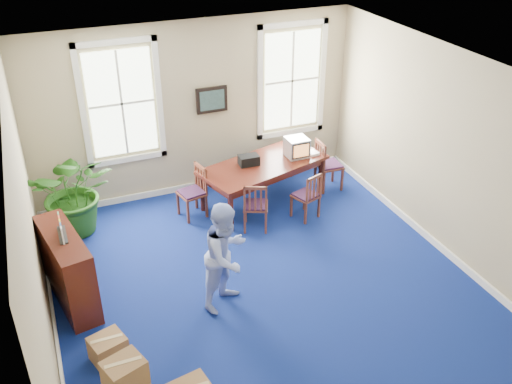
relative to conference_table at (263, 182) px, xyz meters
name	(u,v)px	position (x,y,z in m)	size (l,w,h in m)	color
floor	(265,285)	(-0.93, -2.28, -0.39)	(6.50, 6.50, 0.00)	navy
ceiling	(267,76)	(-0.93, -2.28, 2.81)	(6.50, 6.50, 0.00)	white
wall_back	(195,109)	(-0.93, 0.97, 1.21)	(6.50, 6.50, 0.00)	tan
wall_front	(410,359)	(-0.93, -5.53, 1.21)	(6.50, 6.50, 0.00)	tan
wall_left	(31,239)	(-3.93, -2.28, 1.21)	(6.50, 6.50, 0.00)	tan
wall_right	(448,154)	(2.07, -2.28, 1.21)	(6.50, 6.50, 0.00)	tan
baseboard_back	(200,184)	(-0.93, 0.94, -0.33)	(6.00, 0.04, 0.12)	white
baseboard_left	(56,336)	(-3.90, -2.28, -0.33)	(0.04, 6.50, 0.12)	white
baseboard_right	(431,239)	(2.04, -2.28, -0.33)	(0.04, 6.50, 0.12)	white
window_left	(121,103)	(-2.23, 0.95, 1.51)	(1.40, 0.12, 2.20)	white
window_right	(292,80)	(0.97, 0.95, 1.51)	(1.40, 0.12, 2.20)	white
wall_picture	(212,100)	(-0.63, 0.92, 1.36)	(0.58, 0.06, 0.48)	black
conference_table	(263,182)	(0.00, 0.00, 0.00)	(2.30, 1.04, 0.78)	#4A1911
crt_tv	(297,147)	(0.68, 0.05, 0.57)	(0.39, 0.42, 0.35)	#B7B7BC
game_console	(313,153)	(0.99, 0.00, 0.42)	(0.17, 0.21, 0.05)	white
equipment_bag	(249,160)	(-0.26, 0.05, 0.48)	(0.35, 0.23, 0.18)	black
chair_near_left	(256,205)	(-0.47, -0.78, 0.06)	(0.41, 0.41, 0.91)	brown
chair_near_right	(306,195)	(0.47, -0.78, 0.05)	(0.40, 0.40, 0.88)	brown
chair_end_left	(191,192)	(-1.36, 0.00, 0.08)	(0.42, 0.42, 0.94)	brown
chair_end_right	(329,165)	(1.36, 0.00, 0.11)	(0.45, 0.45, 0.99)	brown
man	(227,255)	(-1.56, -2.40, 0.41)	(0.78, 0.60, 1.60)	#98ADF4
credenza	(68,269)	(-3.59, -1.56, 0.17)	(0.41, 1.42, 1.12)	#4A1911
brochure_rack	(61,227)	(-3.57, -1.56, 0.86)	(0.10, 0.59, 0.26)	#99999E
potted_plant	(75,192)	(-3.26, 0.28, 0.36)	(1.34, 1.17, 1.49)	#1D4F12
cardboard_boxes	(140,373)	(-3.04, -3.60, -0.03)	(1.25, 1.25, 0.71)	#976C41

